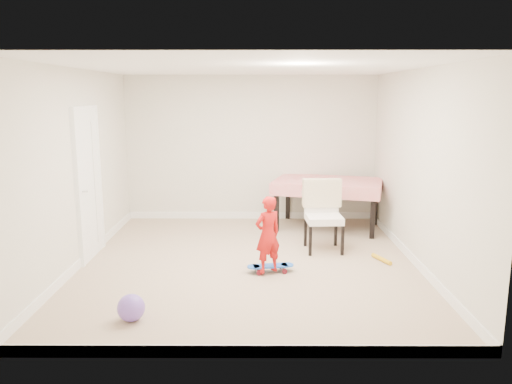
{
  "coord_description": "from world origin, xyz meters",
  "views": [
    {
      "loc": [
        0.12,
        -6.49,
        2.26
      ],
      "look_at": [
        0.1,
        0.2,
        0.95
      ],
      "focal_mm": 35.0,
      "sensor_mm": 36.0,
      "label": 1
    }
  ],
  "objects_px": {
    "dining_chair": "(324,216)",
    "balloon": "(131,308)",
    "dining_table": "(327,204)",
    "child": "(268,237)",
    "skateboard": "(270,269)"
  },
  "relations": [
    {
      "from": "dining_table",
      "to": "dining_chair",
      "type": "distance_m",
      "value": 1.3
    },
    {
      "from": "skateboard",
      "to": "child",
      "type": "relative_size",
      "value": 0.62
    },
    {
      "from": "balloon",
      "to": "child",
      "type": "bearing_deg",
      "value": 43.48
    },
    {
      "from": "dining_table",
      "to": "balloon",
      "type": "xyz_separation_m",
      "value": [
        -2.48,
        -3.61,
        -0.28
      ]
    },
    {
      "from": "dining_chair",
      "to": "balloon",
      "type": "bearing_deg",
      "value": -137.12
    },
    {
      "from": "child",
      "to": "balloon",
      "type": "bearing_deg",
      "value": 11.87
    },
    {
      "from": "dining_chair",
      "to": "balloon",
      "type": "distance_m",
      "value": 3.26
    },
    {
      "from": "dining_table",
      "to": "skateboard",
      "type": "xyz_separation_m",
      "value": [
        -1.03,
        -2.19,
        -0.37
      ]
    },
    {
      "from": "dining_table",
      "to": "child",
      "type": "distance_m",
      "value": 2.52
    },
    {
      "from": "dining_table",
      "to": "balloon",
      "type": "distance_m",
      "value": 4.39
    },
    {
      "from": "balloon",
      "to": "dining_chair",
      "type": "bearing_deg",
      "value": 46.08
    },
    {
      "from": "dining_table",
      "to": "skateboard",
      "type": "bearing_deg",
      "value": -99.41
    },
    {
      "from": "dining_table",
      "to": "dining_chair",
      "type": "bearing_deg",
      "value": -84.39
    },
    {
      "from": "child",
      "to": "dining_table",
      "type": "bearing_deg",
      "value": -146.73
    },
    {
      "from": "dining_table",
      "to": "child",
      "type": "bearing_deg",
      "value": -99.38
    }
  ]
}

